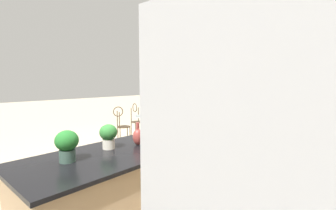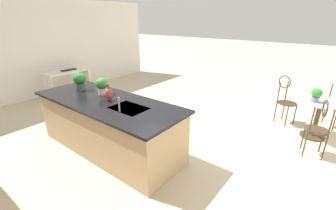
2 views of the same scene
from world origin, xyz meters
name	(u,v)px [view 2 (image 2 of 2)]	position (x,y,z in m)	size (l,w,h in m)	color
ground_plane	(155,135)	(0.00, 0.00, 0.00)	(40.00, 40.00, 0.00)	beige
wall_right	(41,49)	(4.26, 0.00, 1.35)	(0.12, 7.80, 2.70)	silver
kitchen_island	(109,125)	(0.30, 0.85, 0.46)	(2.80, 1.06, 0.92)	tan
bistro_table	(317,116)	(-2.49, -1.87, 0.45)	(0.80, 0.80, 0.74)	#3D2D1E
chair_near_window	(334,101)	(-2.69, -2.60, 0.57)	(0.46, 0.52, 1.04)	#3D2D1E
chair_by_island	(319,125)	(-2.58, -1.09, 0.57)	(0.46, 0.52, 1.04)	#3D2D1E
chair_toward_desk	(286,97)	(-1.84, -2.24, 0.57)	(0.52, 0.50, 1.04)	#3D2D1E
sink_faucet	(119,105)	(-0.25, 1.03, 1.03)	(0.02, 0.02, 0.22)	#B2B5BA
writing_desk	(67,79)	(3.65, -0.30, 0.51)	(0.60, 1.20, 0.74)	white
keyboard	(69,70)	(3.67, -0.40, 0.75)	(0.16, 0.44, 0.03)	black
potted_plant_on_table	(316,94)	(-2.40, -1.76, 0.89)	(0.18, 0.18, 0.26)	#7A669E
potted_plant_counter_far	(80,80)	(1.15, 0.77, 1.10)	(0.23, 0.23, 0.32)	#385147
potted_plant_counter_near	(102,85)	(0.60, 0.68, 1.09)	(0.21, 0.21, 0.30)	beige
vase_on_counter	(109,94)	(0.25, 0.82, 1.03)	(0.13, 0.13, 0.29)	#993D38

